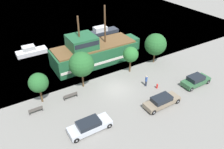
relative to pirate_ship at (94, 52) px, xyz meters
The scene contains 16 objects.
ground_plane 8.89m from the pirate_ship, 96.16° to the right, with size 160.00×160.00×0.00m, color gray.
water_surface 35.44m from the pirate_ship, 91.51° to the left, with size 80.00×80.00×0.00m, color slate.
pirate_ship is the anchor object (origin of this frame).
moored_boat_dockside 12.17m from the pirate_ship, 135.08° to the left, with size 5.41×1.96×1.70m.
moored_boat_outer 12.64m from the pirate_ship, 55.03° to the left, with size 7.15×2.17×1.74m.
parked_car_curb_front 14.82m from the pirate_ship, 81.39° to the right, with size 4.99×1.77×1.40m.
parked_car_curb_mid 15.66m from the pirate_ship, 118.98° to the right, with size 4.94×1.87×1.37m.
parked_car_curb_rear 16.72m from the pirate_ship, 55.08° to the right, with size 4.44×1.84×1.51m.
fire_hydrant 12.30m from the pirate_ship, 69.87° to the right, with size 0.42×0.25×0.76m.
bench_promenade_east 14.29m from the pirate_ship, 147.50° to the right, with size 1.70×0.45×0.85m.
bench_promenade_west 10.35m from the pirate_ship, 135.16° to the right, with size 1.89×0.45×0.85m.
pedestrian_walking_near 10.72m from the pirate_ship, 72.65° to the right, with size 0.32×0.32×1.74m.
tree_row_east 12.28m from the pirate_ship, 151.11° to the right, with size 2.50×2.50×4.27m.
tree_row_mideast 7.47m from the pirate_ship, 129.73° to the right, with size 3.48×3.48×5.44m.
tree_row_midwest 6.78m from the pirate_ship, 58.70° to the right, with size 2.41×2.41×4.28m.
tree_row_west 10.33m from the pirate_ship, 31.39° to the right, with size 3.59×3.59×5.14m.
Camera 1 is at (-13.42, -21.12, 18.64)m, focal length 35.00 mm.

